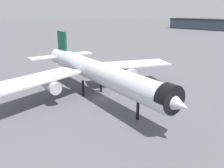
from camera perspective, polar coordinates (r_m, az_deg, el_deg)
name	(u,v)px	position (r m, az deg, el deg)	size (l,w,h in m)	color
ground	(102,98)	(58.77, -2.31, -3.49)	(900.00, 900.00, 0.00)	#56565B
airliner_near_gate	(96,71)	(58.50, -3.90, 3.05)	(55.23, 49.70, 14.71)	silver
baggage_tug_wing	(80,64)	(92.37, -7.85, 4.83)	(3.18, 3.55, 1.85)	black
baggage_cart_trailing	(60,66)	(90.37, -12.51, 4.29)	(2.88, 2.79, 1.82)	black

